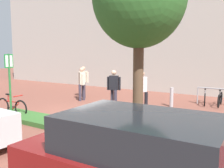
{
  "coord_description": "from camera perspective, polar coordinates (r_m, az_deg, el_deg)",
  "views": [
    {
      "loc": [
        6.6,
        -7.66,
        2.46
      ],
      "look_at": [
        0.45,
        1.91,
        1.06
      ],
      "focal_mm": 40.63,
      "sensor_mm": 36.0,
      "label": 1
    }
  ],
  "objects": [
    {
      "name": "building_facade",
      "position": [
        17.09,
        9.98,
        15.46
      ],
      "size": [
        28.0,
        1.2,
        10.0
      ],
      "primitive_type": "cube",
      "color": "#B2ADA3",
      "rests_on": "ground"
    },
    {
      "name": "person_shirt_blue",
      "position": [
        14.14,
        -6.44,
        0.97
      ],
      "size": [
        0.59,
        0.34,
        1.72
      ],
      "color": "#2D2D38",
      "rests_on": "ground"
    },
    {
      "name": "ground_plane",
      "position": [
        10.41,
        -7.87,
        -6.74
      ],
      "size": [
        60.0,
        60.0,
        0.0
      ],
      "primitive_type": "plane",
      "color": "brown"
    },
    {
      "name": "bollard_steel",
      "position": [
        11.91,
        13.26,
        -2.89
      ],
      "size": [
        0.16,
        0.16,
        0.9
      ],
      "primitive_type": "cylinder",
      "color": "#ADADB2",
      "rests_on": "ground"
    },
    {
      "name": "planter_strip",
      "position": [
        8.59,
        -9.92,
        -9.2
      ],
      "size": [
        7.0,
        1.1,
        0.16
      ],
      "primitive_type": "cube",
      "color": "#336028",
      "rests_on": "ground"
    },
    {
      "name": "person_suited_dark",
      "position": [
        11.12,
        0.41,
        -0.62
      ],
      "size": [
        0.57,
        0.38,
        1.72
      ],
      "color": "#383342",
      "rests_on": "ground"
    },
    {
      "name": "person_shirt_white",
      "position": [
        10.62,
        6.7,
        -1.04
      ],
      "size": [
        0.52,
        0.59,
        1.72
      ],
      "color": "black",
      "rests_on": "ground"
    },
    {
      "name": "bike_at_sign",
      "position": [
        10.81,
        -21.62,
        -4.76
      ],
      "size": [
        1.68,
        0.42,
        0.86
      ],
      "color": "black",
      "rests_on": "ground"
    },
    {
      "name": "parking_sign_post",
      "position": [
        10.53,
        -22.08,
        1.75
      ],
      "size": [
        0.08,
        0.36,
        2.43
      ],
      "color": "#2D7238",
      "rests_on": "ground"
    },
    {
      "name": "car_maroon_wagon",
      "position": [
        4.03,
        8.51,
        -18.17
      ],
      "size": [
        4.34,
        2.1,
        1.54
      ],
      "color": "maroon",
      "rests_on": "ground"
    },
    {
      "name": "person_casual_tan",
      "position": [
        13.12,
        -6.82,
        0.5
      ],
      "size": [
        0.5,
        0.44,
        1.72
      ],
      "color": "#383342",
      "rests_on": "ground"
    },
    {
      "name": "bike_rack_cluster",
      "position": [
        12.85,
        23.15,
        -3.02
      ],
      "size": [
        2.11,
        1.55,
        0.83
      ],
      "color": "#99999E",
      "rests_on": "ground"
    }
  ]
}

